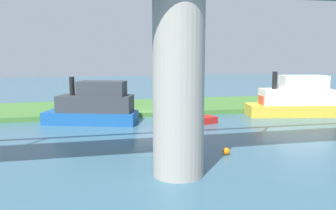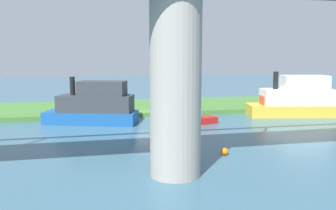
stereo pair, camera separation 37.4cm
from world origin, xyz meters
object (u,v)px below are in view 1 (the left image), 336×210
(pontoon_yellow, at_px, (294,99))
(marker_buoy, at_px, (226,151))
(bridge_pylon, at_px, (178,85))
(person_on_bank, at_px, (155,105))
(riverboat_paddlewheel, at_px, (195,119))
(mooring_post, at_px, (184,107))
(motorboat_red, at_px, (94,106))

(pontoon_yellow, height_order, marker_buoy, pontoon_yellow)
(bridge_pylon, height_order, pontoon_yellow, bridge_pylon)
(person_on_bank, bearing_deg, bridge_pylon, 82.58)
(bridge_pylon, xyz_separation_m, riverboat_paddlewheel, (-5.33, -13.73, -4.57))
(person_on_bank, relative_size, mooring_post, 1.96)
(mooring_post, relative_size, marker_buoy, 1.42)
(person_on_bank, bearing_deg, mooring_post, -176.83)
(bridge_pylon, relative_size, riverboat_paddlewheel, 2.28)
(bridge_pylon, xyz_separation_m, marker_buoy, (-4.17, -3.07, -4.82))
(mooring_post, xyz_separation_m, motorboat_red, (10.14, 3.37, 0.85))
(mooring_post, bearing_deg, bridge_pylon, 73.39)
(motorboat_red, height_order, marker_buoy, motorboat_red)
(motorboat_red, bearing_deg, bridge_pylon, 104.58)
(bridge_pylon, height_order, riverboat_paddlewheel, bridge_pylon)
(marker_buoy, bearing_deg, bridge_pylon, 36.35)
(motorboat_red, bearing_deg, person_on_bank, -154.92)
(bridge_pylon, bearing_deg, mooring_post, -106.61)
(pontoon_yellow, bearing_deg, person_on_bank, -13.47)
(motorboat_red, distance_m, riverboat_paddlewheel, 10.01)
(motorboat_red, xyz_separation_m, marker_buoy, (-8.42, 13.29, -1.45))
(marker_buoy, bearing_deg, mooring_post, -95.88)
(person_on_bank, xyz_separation_m, marker_buoy, (-1.62, 16.47, -0.95))
(riverboat_paddlewheel, bearing_deg, bridge_pylon, 68.79)
(mooring_post, xyz_separation_m, riverboat_paddlewheel, (0.56, 5.99, -0.35))
(bridge_pylon, height_order, mooring_post, bridge_pylon)
(pontoon_yellow, bearing_deg, riverboat_paddlewheel, 10.27)
(motorboat_red, height_order, riverboat_paddlewheel, motorboat_red)
(mooring_post, xyz_separation_m, pontoon_yellow, (-11.67, 3.78, 0.97))
(pontoon_yellow, xyz_separation_m, marker_buoy, (13.38, 12.88, -1.57))
(person_on_bank, relative_size, riverboat_paddlewheel, 0.31)
(motorboat_red, distance_m, marker_buoy, 15.80)
(bridge_pylon, distance_m, riverboat_paddlewheel, 15.42)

